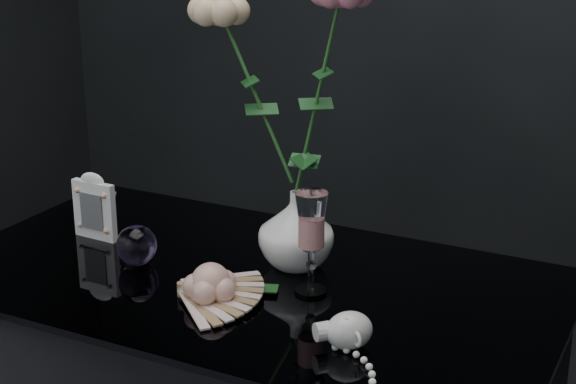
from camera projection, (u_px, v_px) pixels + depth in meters
The scene contains 8 objects.
vase at pixel (296, 229), 1.51m from camera, with size 0.13×0.13×0.14m, color white.
wine_glass at pixel (311, 243), 1.40m from camera, with size 0.05×0.05×0.17m, color white, non-canonical shape.
picture_frame at pixel (94, 206), 1.63m from camera, with size 0.10×0.07×0.13m, color white, non-canonical shape.
paperweight at pixel (137, 245), 1.52m from camera, with size 0.07×0.07×0.07m, color #8E6FB5, non-canonical shape.
paper_fan at pixel (182, 288), 1.41m from camera, with size 0.26×0.21×0.03m, color #F4E0C3, non-canonical shape.
loose_rose at pixel (211, 283), 1.39m from camera, with size 0.15×0.19×0.06m, color #DFA290, non-canonical shape.
pearl_jar at pixel (349, 329), 1.25m from camera, with size 0.19×0.20×0.06m, color white, non-canonical shape.
roses at pixel (283, 72), 1.44m from camera, with size 0.30×0.12×0.42m.
Camera 1 is at (0.68, -1.13, 1.38)m, focal length 55.00 mm.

